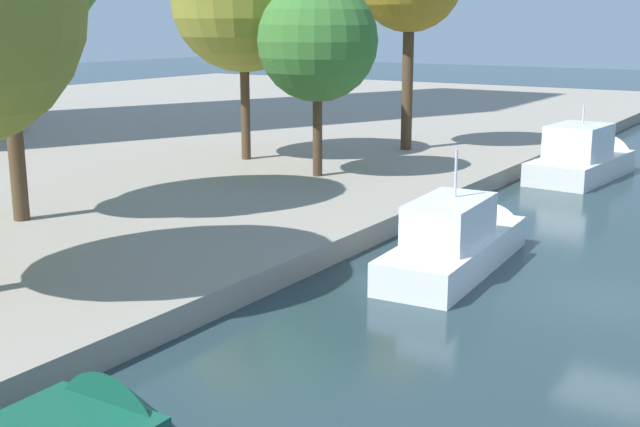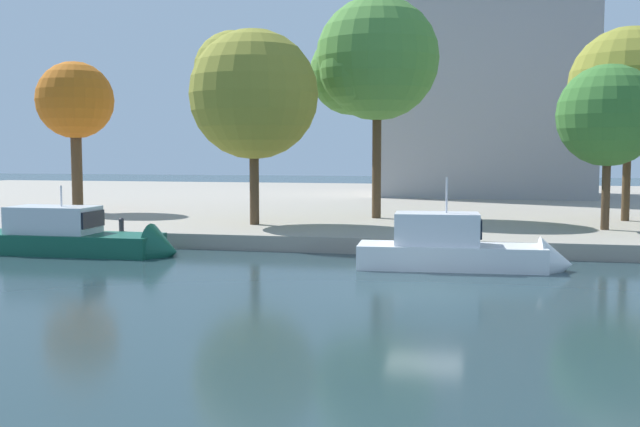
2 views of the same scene
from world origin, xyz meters
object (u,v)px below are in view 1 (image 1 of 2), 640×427
at_px(mooring_bollard_0, 552,134).
at_px(motor_yacht_1, 461,246).
at_px(mooring_bollard_2, 567,132).
at_px(motor_yacht_2, 586,161).
at_px(tree_4, 318,44).

bearing_deg(mooring_bollard_0, motor_yacht_1, -169.68).
distance_m(motor_yacht_1, mooring_bollard_2, 23.38).
height_order(motor_yacht_1, motor_yacht_2, motor_yacht_1).
bearing_deg(motor_yacht_1, motor_yacht_2, -1.06).
distance_m(mooring_bollard_0, tree_4, 16.61).
xyz_separation_m(mooring_bollard_0, mooring_bollard_2, (1.68, -0.31, -0.04)).
relative_size(motor_yacht_1, mooring_bollard_2, 10.81).
relative_size(motor_yacht_1, tree_4, 1.03).
relative_size(mooring_bollard_0, tree_4, 0.10).
relative_size(motor_yacht_2, mooring_bollard_0, 9.72).
bearing_deg(mooring_bollard_0, tree_4, 160.24).
bearing_deg(tree_4, mooring_bollard_2, -18.84).
bearing_deg(tree_4, motor_yacht_1, -125.13).
distance_m(mooring_bollard_0, mooring_bollard_2, 1.71).
height_order(mooring_bollard_0, mooring_bollard_2, mooring_bollard_0).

